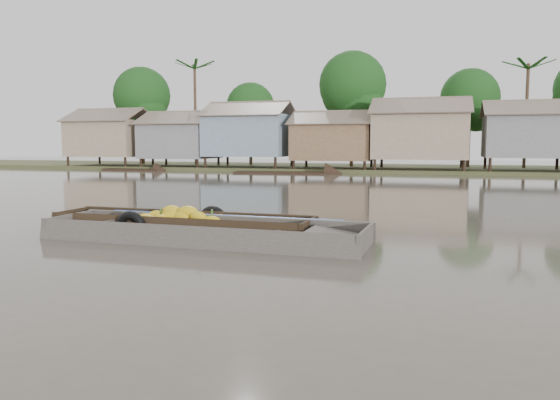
# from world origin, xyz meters

# --- Properties ---
(ground) EXTENTS (120.00, 120.00, 0.00)m
(ground) POSITION_xyz_m (0.00, 0.00, 0.00)
(ground) COLOR #514A3E
(ground) RESTS_ON ground
(riverbank) EXTENTS (120.00, 12.47, 10.22)m
(riverbank) POSITION_xyz_m (3.03, 31.86, 3.07)
(riverbank) COLOR #384723
(riverbank) RESTS_ON ground
(banana_boat) EXTENTS (6.41, 1.73, 0.87)m
(banana_boat) POSITION_xyz_m (-2.06, 0.50, 0.19)
(banana_boat) COLOR black
(banana_boat) RESTS_ON ground
(viewer_boat) EXTENTS (7.33, 2.14, 0.59)m
(viewer_boat) POSITION_xyz_m (-1.03, -0.27, 0.06)
(viewer_boat) COLOR #3F3935
(viewer_boat) RESTS_ON ground
(distant_boats) EXTENTS (47.62, 15.25, 0.35)m
(distant_boats) POSITION_xyz_m (7.66, 23.29, -0.05)
(distant_boats) COLOR black
(distant_boats) RESTS_ON ground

